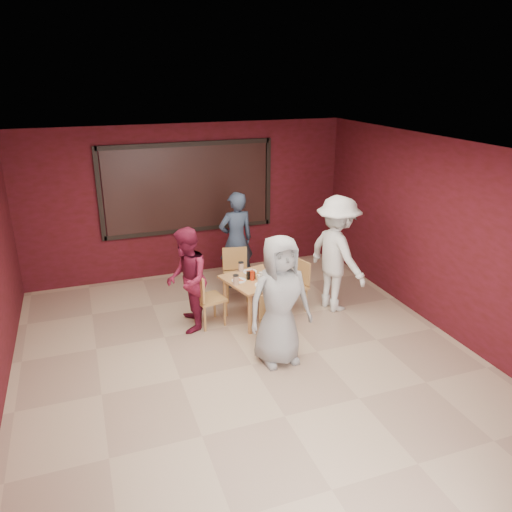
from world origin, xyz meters
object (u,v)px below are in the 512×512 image
object	(u,v)px
chair_back	(236,271)
chair_left	(205,296)
diner_right	(337,254)
chair_right	(296,283)
dining_table	(256,283)
diner_back	(236,240)
diner_front	(280,301)
diner_left	(187,280)
chair_front	(273,314)

from	to	relation	value
chair_back	chair_left	bearing A→B (deg)	-132.36
diner_right	chair_right	bearing A→B (deg)	64.88
chair_left	diner_right	bearing A→B (deg)	-3.51
chair_back	chair_right	world-z (taller)	chair_back
chair_left	dining_table	bearing A→B (deg)	-3.84
diner_back	diner_front	bearing A→B (deg)	80.14
diner_left	diner_back	bearing A→B (deg)	149.30
chair_front	chair_back	bearing A→B (deg)	91.01
chair_back	diner_front	world-z (taller)	diner_front
chair_back	chair_left	xyz separation A→B (m)	(-0.74, -0.82, 0.00)
chair_front	chair_right	size ratio (longest dim) A/B	0.93
chair_left	diner_front	distance (m)	1.50
chair_front	chair_back	xyz separation A→B (m)	(-0.03, 1.62, 0.04)
diner_front	diner_back	size ratio (longest dim) A/B	1.02
chair_front	chair_right	world-z (taller)	chair_right
chair_back	diner_right	distance (m)	1.74
chair_back	diner_right	size ratio (longest dim) A/B	0.46
chair_back	diner_back	size ratio (longest dim) A/B	0.50
chair_left	diner_front	bearing A→B (deg)	-62.37
chair_front	diner_left	xyz separation A→B (m)	(-1.03, 0.81, 0.34)
dining_table	chair_front	bearing A→B (deg)	-91.46
chair_right	diner_back	xyz separation A→B (m)	(-0.59, 1.26, 0.39)
chair_front	diner_right	bearing A→B (deg)	26.41
dining_table	chair_right	bearing A→B (deg)	6.30
diner_back	diner_left	xyz separation A→B (m)	(-1.17, -1.28, -0.08)
chair_right	diner_front	distance (m)	1.60
chair_back	diner_left	distance (m)	1.33
dining_table	chair_right	world-z (taller)	chair_right
dining_table	diner_right	bearing A→B (deg)	-3.32
diner_back	diner_right	bearing A→B (deg)	126.26
chair_left	diner_right	distance (m)	2.18
chair_back	diner_front	size ratio (longest dim) A/B	0.49
chair_right	chair_front	bearing A→B (deg)	-131.17
chair_left	diner_right	size ratio (longest dim) A/B	0.46
chair_front	diner_front	xyz separation A→B (m)	(-0.10, -0.48, 0.44)
diner_back	diner_left	distance (m)	1.74
dining_table	diner_front	distance (m)	1.27
chair_left	chair_right	size ratio (longest dim) A/B	1.02
chair_left	chair_right	xyz separation A→B (m)	(1.50, 0.03, -0.01)
diner_left	diner_right	bearing A→B (deg)	98.49
diner_right	chair_front	bearing A→B (deg)	105.13
chair_back	chair_front	bearing A→B (deg)	-88.99
chair_front	diner_right	xyz separation A→B (m)	(1.36, 0.68, 0.49)
chair_back	diner_right	xyz separation A→B (m)	(1.39, -0.95, 0.45)
diner_right	dining_table	bearing A→B (deg)	75.40
chair_front	chair_left	world-z (taller)	chair_left
chair_right	diner_left	xyz separation A→B (m)	(-1.76, -0.02, 0.31)
dining_table	diner_right	world-z (taller)	diner_right
chair_left	diner_back	xyz separation A→B (m)	(0.91, 1.28, 0.38)
dining_table	diner_left	size ratio (longest dim) A/B	0.67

